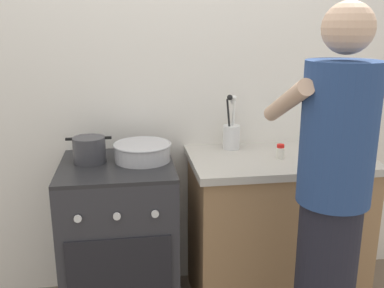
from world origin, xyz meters
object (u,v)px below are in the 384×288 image
object	(u,v)px
mixing_bowl	(143,151)
spice_bottle	(280,152)
pot	(89,150)
stove_range	(120,241)
person	(331,210)
utensil_crock	(231,134)

from	to	relation	value
mixing_bowl	spice_bottle	world-z (taller)	mixing_bowl
pot	stove_range	bearing A→B (deg)	-18.67
person	spice_bottle	bearing A→B (deg)	91.15
stove_range	pot	xyz separation A→B (m)	(-0.14, 0.05, 0.52)
mixing_bowl	utensil_crock	distance (m)	0.55
person	pot	bearing A→B (deg)	146.67
stove_range	utensil_crock	world-z (taller)	utensil_crock
stove_range	mixing_bowl	distance (m)	0.52
mixing_bowl	person	distance (m)	1.02
spice_bottle	person	xyz separation A→B (m)	(0.01, -0.60, -0.08)
stove_range	utensil_crock	xyz separation A→B (m)	(0.67, 0.20, 0.54)
stove_range	spice_bottle	bearing A→B (deg)	-2.38
mixing_bowl	person	world-z (taller)	person
spice_bottle	person	size ratio (longest dim) A/B	0.05
utensil_crock	person	world-z (taller)	person
stove_range	person	xyz separation A→B (m)	(0.90, -0.64, 0.41)
mixing_bowl	utensil_crock	world-z (taller)	utensil_crock
stove_range	spice_bottle	size ratio (longest dim) A/B	11.20
mixing_bowl	utensil_crock	size ratio (longest dim) A/B	0.97
stove_range	pot	size ratio (longest dim) A/B	3.78
utensil_crock	person	distance (m)	0.87
pot	mixing_bowl	size ratio (longest dim) A/B	0.76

